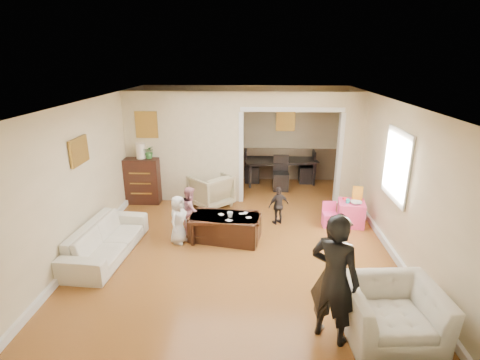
{
  "coord_description": "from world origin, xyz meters",
  "views": [
    {
      "loc": [
        0.29,
        -6.58,
        3.33
      ],
      "look_at": [
        0.0,
        0.2,
        1.05
      ],
      "focal_mm": 27.63,
      "sensor_mm": 36.0,
      "label": 1
    }
  ],
  "objects_px": {
    "cyan_cup": "(348,201)",
    "child_kneel_b": "(191,210)",
    "sofa": "(107,240)",
    "armchair_front": "(392,314)",
    "adult_person": "(334,279)",
    "child_toddler": "(278,205)",
    "child_kneel_a": "(178,220)",
    "table_lamp": "(141,151)",
    "play_table": "(351,213)",
    "dining_table": "(279,170)",
    "dresser": "(143,180)",
    "armchair_back": "(211,190)",
    "coffee_cup": "(230,215)",
    "coffee_table": "(225,228)"
  },
  "relations": [
    {
      "from": "cyan_cup",
      "to": "child_kneel_b",
      "type": "xyz_separation_m",
      "value": [
        -3.15,
        -0.42,
        -0.07
      ]
    },
    {
      "from": "sofa",
      "to": "armchair_front",
      "type": "distance_m",
      "value": 4.65
    },
    {
      "from": "adult_person",
      "to": "child_toddler",
      "type": "xyz_separation_m",
      "value": [
        -0.45,
        3.29,
        -0.43
      ]
    },
    {
      "from": "sofa",
      "to": "child_kneel_a",
      "type": "height_order",
      "value": "child_kneel_a"
    },
    {
      "from": "table_lamp",
      "to": "child_kneel_b",
      "type": "relative_size",
      "value": 0.38
    },
    {
      "from": "play_table",
      "to": "child_toddler",
      "type": "relative_size",
      "value": 0.64
    },
    {
      "from": "table_lamp",
      "to": "child_kneel_a",
      "type": "distance_m",
      "value": 2.48
    },
    {
      "from": "cyan_cup",
      "to": "dining_table",
      "type": "distance_m",
      "value": 3.01
    },
    {
      "from": "dresser",
      "to": "table_lamp",
      "type": "relative_size",
      "value": 3.01
    },
    {
      "from": "armchair_back",
      "to": "coffee_cup",
      "type": "distance_m",
      "value": 1.81
    },
    {
      "from": "dresser",
      "to": "cyan_cup",
      "type": "bearing_deg",
      "value": -13.87
    },
    {
      "from": "child_toddler",
      "to": "adult_person",
      "type": "bearing_deg",
      "value": 69.0
    },
    {
      "from": "cyan_cup",
      "to": "dresser",
      "type": "bearing_deg",
      "value": 166.13
    },
    {
      "from": "sofa",
      "to": "armchair_front",
      "type": "xyz_separation_m",
      "value": [
        4.26,
        -1.87,
        0.07
      ]
    },
    {
      "from": "armchair_front",
      "to": "child_kneel_b",
      "type": "height_order",
      "value": "child_kneel_b"
    },
    {
      "from": "armchair_front",
      "to": "dresser",
      "type": "relative_size",
      "value": 1.02
    },
    {
      "from": "cyan_cup",
      "to": "child_toddler",
      "type": "bearing_deg",
      "value": 178.75
    },
    {
      "from": "armchair_front",
      "to": "adult_person",
      "type": "bearing_deg",
      "value": 175.89
    },
    {
      "from": "table_lamp",
      "to": "cyan_cup",
      "type": "xyz_separation_m",
      "value": [
        4.54,
        -1.12,
        -0.72
      ]
    },
    {
      "from": "coffee_table",
      "to": "coffee_cup",
      "type": "xyz_separation_m",
      "value": [
        0.1,
        -0.05,
        0.29
      ]
    },
    {
      "from": "sofa",
      "to": "armchair_back",
      "type": "relative_size",
      "value": 2.37
    },
    {
      "from": "coffee_table",
      "to": "child_kneel_b",
      "type": "xyz_separation_m",
      "value": [
        -0.7,
        0.3,
        0.23
      ]
    },
    {
      "from": "dining_table",
      "to": "child_kneel_a",
      "type": "bearing_deg",
      "value": -128.6
    },
    {
      "from": "coffee_cup",
      "to": "dining_table",
      "type": "distance_m",
      "value": 3.7
    },
    {
      "from": "dresser",
      "to": "adult_person",
      "type": "relative_size",
      "value": 0.65
    },
    {
      "from": "cyan_cup",
      "to": "adult_person",
      "type": "distance_m",
      "value": 3.4
    },
    {
      "from": "sofa",
      "to": "coffee_table",
      "type": "height_order",
      "value": "sofa"
    },
    {
      "from": "coffee_table",
      "to": "child_toddler",
      "type": "relative_size",
      "value": 1.59
    },
    {
      "from": "child_kneel_a",
      "to": "play_table",
      "type": "bearing_deg",
      "value": -53.74
    },
    {
      "from": "coffee_table",
      "to": "armchair_front",
      "type": "bearing_deg",
      "value": -48.6
    },
    {
      "from": "child_kneel_a",
      "to": "child_kneel_b",
      "type": "xyz_separation_m",
      "value": [
        0.15,
        0.45,
        0.01
      ]
    },
    {
      "from": "coffee_cup",
      "to": "child_kneel_b",
      "type": "bearing_deg",
      "value": 156.37
    },
    {
      "from": "sofa",
      "to": "coffee_table",
      "type": "bearing_deg",
      "value": -67.35
    },
    {
      "from": "dresser",
      "to": "play_table",
      "type": "distance_m",
      "value": 4.77
    },
    {
      "from": "child_kneel_a",
      "to": "child_kneel_b",
      "type": "height_order",
      "value": "child_kneel_b"
    },
    {
      "from": "coffee_cup",
      "to": "child_kneel_b",
      "type": "relative_size",
      "value": 0.11
    },
    {
      "from": "coffee_table",
      "to": "adult_person",
      "type": "xyz_separation_m",
      "value": [
        1.5,
        -2.54,
        0.6
      ]
    },
    {
      "from": "coffee_cup",
      "to": "adult_person",
      "type": "height_order",
      "value": "adult_person"
    },
    {
      "from": "dining_table",
      "to": "child_kneel_a",
      "type": "distance_m",
      "value": 4.17
    },
    {
      "from": "adult_person",
      "to": "child_kneel_b",
      "type": "relative_size",
      "value": 1.78
    },
    {
      "from": "dresser",
      "to": "child_toddler",
      "type": "relative_size",
      "value": 1.34
    },
    {
      "from": "child_kneel_a",
      "to": "child_toddler",
      "type": "relative_size",
      "value": 1.14
    },
    {
      "from": "armchair_front",
      "to": "play_table",
      "type": "xyz_separation_m",
      "value": [
        0.32,
        3.3,
        -0.11
      ]
    },
    {
      "from": "table_lamp",
      "to": "coffee_cup",
      "type": "distance_m",
      "value": 2.98
    },
    {
      "from": "armchair_back",
      "to": "armchair_front",
      "type": "distance_m",
      "value": 4.99
    },
    {
      "from": "sofa",
      "to": "armchair_front",
      "type": "relative_size",
      "value": 1.79
    },
    {
      "from": "table_lamp",
      "to": "coffee_cup",
      "type": "height_order",
      "value": "table_lamp"
    },
    {
      "from": "sofa",
      "to": "armchair_back",
      "type": "bearing_deg",
      "value": -29.35
    },
    {
      "from": "child_kneel_b",
      "to": "sofa",
      "type": "bearing_deg",
      "value": 117.34
    },
    {
      "from": "table_lamp",
      "to": "child_toddler",
      "type": "distance_m",
      "value": 3.43
    }
  ]
}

